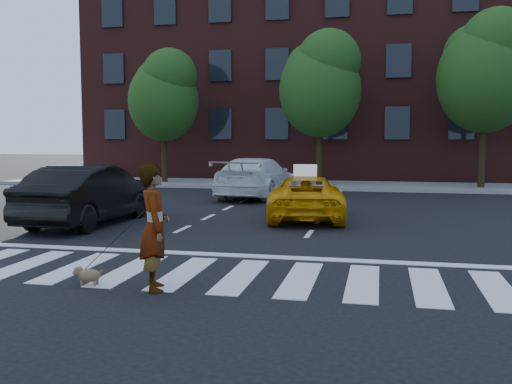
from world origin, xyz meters
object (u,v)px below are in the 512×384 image
black_sedan (90,195)px  dog (87,275)px  tree_left (164,92)px  tree_mid (321,80)px  tree_right (486,67)px  white_suv (257,177)px  woman (154,228)px  taxi (306,197)px

black_sedan → dog: bearing=119.9°
tree_left → black_sedan: 13.06m
tree_mid → tree_right: tree_right is taller
tree_left → dog: (5.76, -18.07, -4.27)m
tree_right → white_suv: bearing=-152.5°
black_sedan → tree_left: bearing=-75.8°
tree_left → woman: bearing=-69.1°
white_suv → tree_mid: bearing=-106.8°
tree_mid → black_sedan: tree_mid is taller
tree_mid → woman: size_ratio=3.71×
tree_mid → tree_right: size_ratio=0.92×
tree_mid → woman: (-0.60, -18.10, -3.90)m
tree_left → tree_mid: bearing=-0.0°
tree_left → woman: (6.90, -18.10, -3.48)m
white_suv → woman: 13.50m
tree_mid → black_sedan: size_ratio=1.49×
taxi → dog: size_ratio=8.51×
black_sedan → white_suv: bearing=-109.0°
tree_mid → taxi: (0.65, -10.00, -4.24)m
tree_right → taxi: tree_right is taller
tree_right → woman: tree_right is taller
tree_left → tree_right: 14.52m
tree_mid → taxi: 10.88m
tree_right → tree_mid: bearing=180.0°
white_suv → tree_left: bearing=-34.2°
tree_left → tree_right: bearing=-0.0°
tree_left → tree_mid: tree_mid is taller
tree_right → dog: 20.71m
taxi → white_suv: white_suv is taller
tree_right → black_sedan: bearing=-134.0°
tree_right → black_sedan: size_ratio=1.61×
tree_mid → white_suv: tree_mid is taller
tree_right → taxi: size_ratio=1.75×
woman → tree_right: bearing=-46.5°
tree_mid → dog: tree_mid is taller
tree_mid → tree_right: (7.00, -0.00, 0.41)m
tree_left → tree_mid: size_ratio=0.92×
taxi → tree_mid: bearing=-94.1°
tree_right → taxi: (-6.35, -10.00, -4.65)m
black_sedan → woman: woman is taller
tree_mid → tree_right: 7.01m
black_sedan → dog: black_sedan is taller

